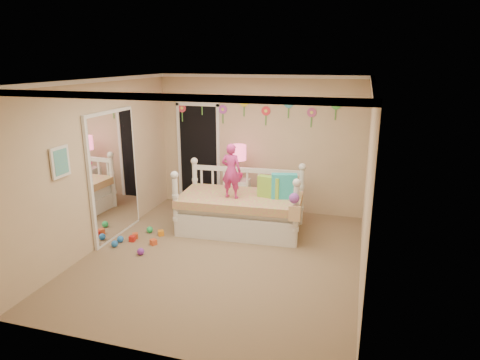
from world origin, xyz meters
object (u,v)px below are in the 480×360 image
(daybed, at_px, (241,199))
(nightstand, at_px, (238,197))
(child, at_px, (231,171))
(table_lamp, at_px, (238,157))

(daybed, height_order, nightstand, daybed)
(child, bearing_deg, nightstand, -77.16)
(table_lamp, bearing_deg, child, -80.68)
(daybed, height_order, child, child)
(child, bearing_deg, daybed, -121.49)
(nightstand, xyz_separation_m, table_lamp, (0.00, 0.00, 0.78))
(daybed, distance_m, table_lamp, 0.95)
(child, xyz_separation_m, table_lamp, (-0.15, 0.88, 0.03))
(nightstand, height_order, table_lamp, table_lamp)
(daybed, height_order, table_lamp, table_lamp)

